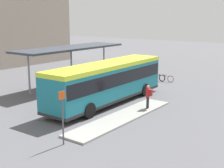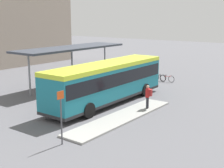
{
  "view_description": "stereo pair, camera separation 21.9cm",
  "coord_description": "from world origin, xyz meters",
  "views": [
    {
      "loc": [
        -18.08,
        -13.77,
        6.4
      ],
      "look_at": [
        0.57,
        0.0,
        1.38
      ],
      "focal_mm": 50.0,
      "sensor_mm": 36.0,
      "label": 1
    },
    {
      "loc": [
        -17.95,
        -13.94,
        6.4
      ],
      "look_at": [
        0.57,
        0.0,
        1.38
      ],
      "focal_mm": 50.0,
      "sensor_mm": 36.0,
      "label": 2
    }
  ],
  "objects": [
    {
      "name": "bicycle_red",
      "position": [
        9.81,
        0.04,
        0.35
      ],
      "size": [
        0.48,
        1.59,
        0.69
      ],
      "rotation": [
        0.0,
        0.0,
        -1.59
      ],
      "color": "black",
      "rests_on": "ground_plane"
    },
    {
      "name": "ground_plane",
      "position": [
        0.0,
        0.0,
        0.0
      ],
      "size": [
        120.0,
        120.0,
        0.0
      ],
      "primitive_type": "plane",
      "color": "#5B5B60"
    },
    {
      "name": "platform_sign",
      "position": [
        -7.54,
        -2.92,
        1.56
      ],
      "size": [
        0.44,
        0.08,
        2.8
      ],
      "color": "#4C4C51",
      "rests_on": "ground_plane"
    },
    {
      "name": "bicycle_green",
      "position": [
        9.88,
        1.77,
        0.36
      ],
      "size": [
        0.48,
        1.64,
        0.71
      ],
      "rotation": [
        0.0,
        0.0,
        -1.66
      ],
      "color": "black",
      "rests_on": "ground_plane"
    },
    {
      "name": "potted_planter_far_side",
      "position": [
        -0.45,
        3.99,
        0.69
      ],
      "size": [
        0.88,
        0.88,
        1.33
      ],
      "color": "slate",
      "rests_on": "ground_plane"
    },
    {
      "name": "city_bus",
      "position": [
        0.01,
        0.0,
        1.79
      ],
      "size": [
        11.55,
        2.76,
        3.06
      ],
      "rotation": [
        0.0,
        0.0,
        0.01
      ],
      "color": "#197284",
      "rests_on": "ground_plane"
    },
    {
      "name": "curb_island",
      "position": [
        -2.24,
        -2.93,
        0.06
      ],
      "size": [
        9.59,
        1.8,
        0.12
      ],
      "color": "#9E9E99",
      "rests_on": "ground_plane"
    },
    {
      "name": "bicycle_black",
      "position": [
        9.69,
        0.91,
        0.35
      ],
      "size": [
        0.48,
        1.6,
        0.7
      ],
      "rotation": [
        0.0,
        0.0,
        1.44
      ],
      "color": "black",
      "rests_on": "ground_plane"
    },
    {
      "name": "pedestrian_waiting",
      "position": [
        0.31,
        -3.35,
        1.07
      ],
      "size": [
        0.47,
        0.5,
        1.65
      ],
      "rotation": [
        0.0,
        0.0,
        1.89
      ],
      "color": "#232328",
      "rests_on": "curb_island"
    },
    {
      "name": "station_shelter",
      "position": [
        2.94,
        6.48,
        3.49
      ],
      "size": [
        11.69,
        3.34,
        3.65
      ],
      "color": "#383D47",
      "rests_on": "ground_plane"
    },
    {
      "name": "potted_planter_near_shelter",
      "position": [
        3.93,
        3.45,
        0.66
      ],
      "size": [
        0.85,
        0.85,
        1.27
      ],
      "color": "slate",
      "rests_on": "ground_plane"
    }
  ]
}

